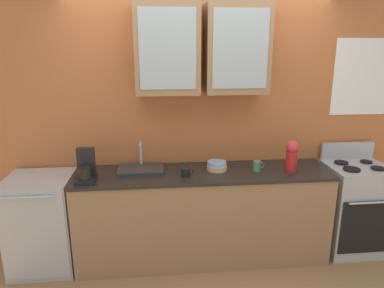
{
  "coord_description": "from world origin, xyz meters",
  "views": [
    {
      "loc": [
        -0.42,
        -3.14,
        2.08
      ],
      "look_at": [
        -0.11,
        0.0,
        1.19
      ],
      "focal_mm": 32.98,
      "sensor_mm": 36.0,
      "label": 1
    }
  ],
  "objects_px": {
    "bowl_stack": "(217,166)",
    "cup_near_bowls": "(257,166)",
    "cup_near_sink": "(186,172)",
    "stove_range": "(353,207)",
    "sink_faucet": "(141,168)",
    "dishwasher": "(43,223)",
    "coffee_maker": "(86,169)",
    "vase": "(292,156)"
  },
  "relations": [
    {
      "from": "bowl_stack",
      "to": "cup_near_bowls",
      "type": "distance_m",
      "value": 0.39
    },
    {
      "from": "cup_near_sink",
      "to": "stove_range",
      "type": "bearing_deg",
      "value": 2.98
    },
    {
      "from": "sink_faucet",
      "to": "dishwasher",
      "type": "distance_m",
      "value": 1.05
    },
    {
      "from": "stove_range",
      "to": "coffee_maker",
      "type": "xyz_separation_m",
      "value": [
        -2.63,
        -0.11,
        0.56
      ]
    },
    {
      "from": "bowl_stack",
      "to": "stove_range",
      "type": "bearing_deg",
      "value": -1.61
    },
    {
      "from": "vase",
      "to": "coffee_maker",
      "type": "height_order",
      "value": "vase"
    },
    {
      "from": "stove_range",
      "to": "dishwasher",
      "type": "relative_size",
      "value": 1.2
    },
    {
      "from": "cup_near_bowls",
      "to": "coffee_maker",
      "type": "xyz_separation_m",
      "value": [
        -1.58,
        -0.08,
        0.06
      ]
    },
    {
      "from": "cup_near_sink",
      "to": "cup_near_bowls",
      "type": "xyz_separation_m",
      "value": [
        0.69,
        0.06,
        0.01
      ]
    },
    {
      "from": "cup_near_sink",
      "to": "cup_near_bowls",
      "type": "bearing_deg",
      "value": 5.33
    },
    {
      "from": "sink_faucet",
      "to": "vase",
      "type": "xyz_separation_m",
      "value": [
        1.42,
        -0.18,
        0.14
      ]
    },
    {
      "from": "cup_near_bowls",
      "to": "sink_faucet",
      "type": "bearing_deg",
      "value": 173.61
    },
    {
      "from": "cup_near_sink",
      "to": "dishwasher",
      "type": "height_order",
      "value": "cup_near_sink"
    },
    {
      "from": "cup_near_bowls",
      "to": "coffee_maker",
      "type": "relative_size",
      "value": 0.38
    },
    {
      "from": "cup_near_sink",
      "to": "cup_near_bowls",
      "type": "relative_size",
      "value": 1.07
    },
    {
      "from": "vase",
      "to": "cup_near_bowls",
      "type": "distance_m",
      "value": 0.33
    },
    {
      "from": "stove_range",
      "to": "vase",
      "type": "relative_size",
      "value": 3.56
    },
    {
      "from": "stove_range",
      "to": "cup_near_sink",
      "type": "xyz_separation_m",
      "value": [
        -1.74,
        -0.09,
        0.49
      ]
    },
    {
      "from": "cup_near_bowls",
      "to": "vase",
      "type": "bearing_deg",
      "value": -10.33
    },
    {
      "from": "sink_faucet",
      "to": "cup_near_sink",
      "type": "relative_size",
      "value": 3.73
    },
    {
      "from": "sink_faucet",
      "to": "dishwasher",
      "type": "xyz_separation_m",
      "value": [
        -0.93,
        -0.1,
        -0.48
      ]
    },
    {
      "from": "stove_range",
      "to": "sink_faucet",
      "type": "relative_size",
      "value": 2.52
    },
    {
      "from": "sink_faucet",
      "to": "cup_near_sink",
      "type": "xyz_separation_m",
      "value": [
        0.42,
        -0.19,
        0.02
      ]
    },
    {
      "from": "sink_faucet",
      "to": "bowl_stack",
      "type": "height_order",
      "value": "sink_faucet"
    },
    {
      "from": "cup_near_sink",
      "to": "coffee_maker",
      "type": "xyz_separation_m",
      "value": [
        -0.89,
        -0.02,
        0.07
      ]
    },
    {
      "from": "vase",
      "to": "sink_faucet",
      "type": "bearing_deg",
      "value": 172.74
    },
    {
      "from": "vase",
      "to": "cup_near_bowls",
      "type": "xyz_separation_m",
      "value": [
        -0.31,
        0.06,
        -0.11
      ]
    },
    {
      "from": "cup_near_sink",
      "to": "coffee_maker",
      "type": "distance_m",
      "value": 0.89
    },
    {
      "from": "coffee_maker",
      "to": "bowl_stack",
      "type": "bearing_deg",
      "value": 7.09
    },
    {
      "from": "bowl_stack",
      "to": "coffee_maker",
      "type": "distance_m",
      "value": 1.21
    },
    {
      "from": "cup_near_bowls",
      "to": "coffee_maker",
      "type": "bearing_deg",
      "value": -176.98
    },
    {
      "from": "stove_range",
      "to": "coffee_maker",
      "type": "distance_m",
      "value": 2.69
    },
    {
      "from": "vase",
      "to": "coffee_maker",
      "type": "distance_m",
      "value": 1.89
    },
    {
      "from": "sink_faucet",
      "to": "cup_near_bowls",
      "type": "height_order",
      "value": "sink_faucet"
    },
    {
      "from": "cup_near_sink",
      "to": "dishwasher",
      "type": "relative_size",
      "value": 0.13
    },
    {
      "from": "stove_range",
      "to": "cup_near_sink",
      "type": "height_order",
      "value": "stove_range"
    },
    {
      "from": "bowl_stack",
      "to": "coffee_maker",
      "type": "xyz_separation_m",
      "value": [
        -1.2,
        -0.15,
        0.07
      ]
    },
    {
      "from": "stove_range",
      "to": "sink_faucet",
      "type": "xyz_separation_m",
      "value": [
        -2.16,
        0.1,
        0.47
      ]
    },
    {
      "from": "vase",
      "to": "dishwasher",
      "type": "distance_m",
      "value": 2.43
    },
    {
      "from": "coffee_maker",
      "to": "cup_near_sink",
      "type": "bearing_deg",
      "value": 1.21
    },
    {
      "from": "cup_near_sink",
      "to": "dishwasher",
      "type": "xyz_separation_m",
      "value": [
        -1.35,
        0.09,
        -0.49
      ]
    },
    {
      "from": "vase",
      "to": "cup_near_bowls",
      "type": "height_order",
      "value": "vase"
    }
  ]
}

